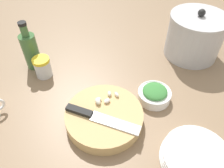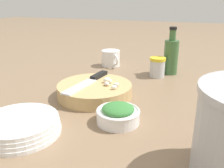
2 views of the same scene
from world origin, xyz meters
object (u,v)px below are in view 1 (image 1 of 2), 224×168
object	(u,v)px
chef_knife	(97,117)
oil_bottle	(30,50)
cutting_board	(104,117)
spice_jar	(43,67)
stock_pot	(194,36)
plate_stack	(196,158)
herb_bowl	(154,94)
garlic_cloves	(105,99)

from	to	relation	value
chef_knife	oil_bottle	size ratio (longest dim) A/B	1.21
cutting_board	chef_knife	size ratio (longest dim) A/B	1.02
spice_jar	stock_pot	world-z (taller)	stock_pot
chef_knife	plate_stack	world-z (taller)	chef_knife
herb_bowl	oil_bottle	size ratio (longest dim) A/B	0.59
chef_knife	herb_bowl	bearing A→B (deg)	142.11
herb_bowl	spice_jar	size ratio (longest dim) A/B	1.44
cutting_board	stock_pot	size ratio (longest dim) A/B	1.08
cutting_board	oil_bottle	distance (m)	0.40
herb_bowl	oil_bottle	bearing A→B (deg)	171.11
chef_knife	garlic_cloves	bearing A→B (deg)	-174.40
chef_knife	stock_pot	distance (m)	0.53
spice_jar	herb_bowl	bearing A→B (deg)	-4.24
chef_knife	garlic_cloves	xyz separation A→B (m)	(0.00, 0.07, 0.00)
spice_jar	oil_bottle	bearing A→B (deg)	144.37
chef_knife	garlic_cloves	distance (m)	0.07
chef_knife	plate_stack	distance (m)	0.30
plate_stack	oil_bottle	size ratio (longest dim) A/B	0.99
chef_knife	herb_bowl	size ratio (longest dim) A/B	2.08
garlic_cloves	spice_jar	xyz separation A→B (m)	(-0.27, 0.11, -0.01)
garlic_cloves	stock_pot	size ratio (longest dim) A/B	0.34
chef_knife	spice_jar	bearing A→B (deg)	-115.77
chef_knife	cutting_board	bearing A→B (deg)	157.09
spice_jar	stock_pot	xyz separation A→B (m)	(0.55, 0.26, 0.05)
spice_jar	plate_stack	world-z (taller)	spice_jar
spice_jar	oil_bottle	distance (m)	0.09
garlic_cloves	oil_bottle	size ratio (longest dim) A/B	0.39
stock_pot	plate_stack	bearing A→B (deg)	-89.85
plate_stack	stock_pot	distance (m)	0.51
oil_bottle	cutting_board	bearing A→B (deg)	-30.82
herb_bowl	spice_jar	xyz separation A→B (m)	(-0.42, 0.03, 0.02)
garlic_cloves	plate_stack	distance (m)	0.31
cutting_board	stock_pot	xyz separation A→B (m)	(0.27, 0.42, 0.07)
plate_stack	stock_pot	xyz separation A→B (m)	(-0.00, 0.50, 0.07)
cutting_board	stock_pot	world-z (taller)	stock_pot
chef_knife	stock_pot	world-z (taller)	stock_pot
chef_knife	plate_stack	bearing A→B (deg)	88.23
herb_bowl	stock_pot	world-z (taller)	stock_pot
chef_knife	herb_bowl	xyz separation A→B (m)	(0.16, 0.15, -0.02)
spice_jar	oil_bottle	world-z (taller)	oil_bottle
herb_bowl	plate_stack	world-z (taller)	herb_bowl
garlic_cloves	plate_stack	xyz separation A→B (m)	(0.29, -0.13, -0.03)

